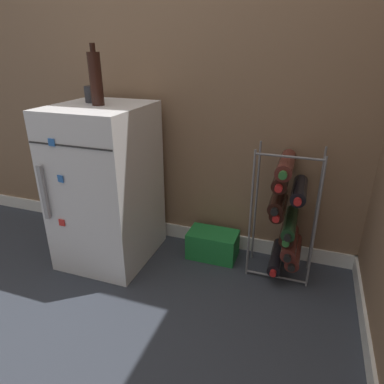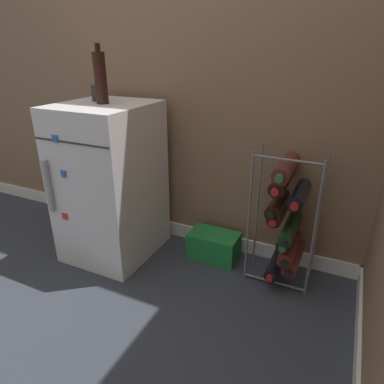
{
  "view_description": "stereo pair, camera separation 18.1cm",
  "coord_description": "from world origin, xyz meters",
  "px_view_note": "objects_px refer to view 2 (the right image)",
  "views": [
    {
      "loc": [
        0.54,
        -1.29,
        1.19
      ],
      "look_at": [
        -0.03,
        0.33,
        0.45
      ],
      "focal_mm": 32.0,
      "sensor_mm": 36.0,
      "label": 1
    },
    {
      "loc": [
        0.71,
        -1.22,
        1.19
      ],
      "look_at": [
        -0.03,
        0.33,
        0.45
      ],
      "focal_mm": 32.0,
      "sensor_mm": 36.0,
      "label": 2
    }
  ],
  "objects_px": {
    "mini_fridge": "(111,182)",
    "fridge_top_cup": "(99,93)",
    "wine_rack": "(286,219)",
    "fridge_top_bottle": "(100,78)",
    "soda_box": "(214,246)"
  },
  "relations": [
    {
      "from": "mini_fridge",
      "to": "fridge_top_cup",
      "type": "bearing_deg",
      "value": 137.59
    },
    {
      "from": "mini_fridge",
      "to": "wine_rack",
      "type": "xyz_separation_m",
      "value": [
        1.0,
        0.15,
        -0.09
      ]
    },
    {
      "from": "wine_rack",
      "to": "fridge_top_bottle",
      "type": "distance_m",
      "value": 1.21
    },
    {
      "from": "fridge_top_cup",
      "to": "soda_box",
      "type": "bearing_deg",
      "value": 8.84
    },
    {
      "from": "soda_box",
      "to": "wine_rack",
      "type": "bearing_deg",
      "value": -3.64
    },
    {
      "from": "fridge_top_bottle",
      "to": "wine_rack",
      "type": "bearing_deg",
      "value": 8.96
    },
    {
      "from": "fridge_top_cup",
      "to": "fridge_top_bottle",
      "type": "height_order",
      "value": "fridge_top_bottle"
    },
    {
      "from": "fridge_top_cup",
      "to": "fridge_top_bottle",
      "type": "distance_m",
      "value": 0.15
    },
    {
      "from": "soda_box",
      "to": "fridge_top_cup",
      "type": "distance_m",
      "value": 1.1
    },
    {
      "from": "mini_fridge",
      "to": "fridge_top_bottle",
      "type": "height_order",
      "value": "fridge_top_bottle"
    },
    {
      "from": "soda_box",
      "to": "fridge_top_cup",
      "type": "bearing_deg",
      "value": -171.16
    },
    {
      "from": "fridge_top_cup",
      "to": "fridge_top_bottle",
      "type": "bearing_deg",
      "value": -42.48
    },
    {
      "from": "soda_box",
      "to": "fridge_top_bottle",
      "type": "relative_size",
      "value": 0.99
    },
    {
      "from": "wine_rack",
      "to": "fridge_top_bottle",
      "type": "height_order",
      "value": "fridge_top_bottle"
    },
    {
      "from": "fridge_top_cup",
      "to": "fridge_top_bottle",
      "type": "relative_size",
      "value": 0.29
    }
  ]
}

